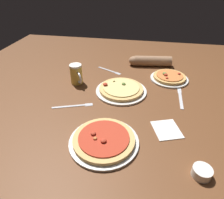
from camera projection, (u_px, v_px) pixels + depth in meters
name	position (u px, v px, depth m)	size (l,w,h in m)	color
ground_plane	(112.00, 104.00, 1.19)	(2.40, 2.40, 0.03)	brown
pizza_plate_near	(104.00, 140.00, 0.91)	(0.32, 0.32, 0.05)	silver
pizza_plate_far	(169.00, 77.00, 1.41)	(0.26, 0.26, 0.05)	silver
pizza_plate_side	(121.00, 90.00, 1.27)	(0.32, 0.32, 0.05)	silver
beer_mug_dark	(76.00, 74.00, 1.34)	(0.10, 0.12, 0.13)	gold
ramekin_sauce	(202.00, 172.00, 0.76)	(0.07, 0.07, 0.04)	silver
napkin_folded	(167.00, 129.00, 0.98)	(0.12, 0.14, 0.01)	white
fork_left	(74.00, 106.00, 1.15)	(0.23, 0.09, 0.01)	silver
knife_right	(180.00, 98.00, 1.22)	(0.03, 0.24, 0.01)	silver
fork_spare	(110.00, 71.00, 1.53)	(0.20, 0.11, 0.01)	silver
diner_arm	(149.00, 61.00, 1.59)	(0.34, 0.12, 0.08)	#936B4C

